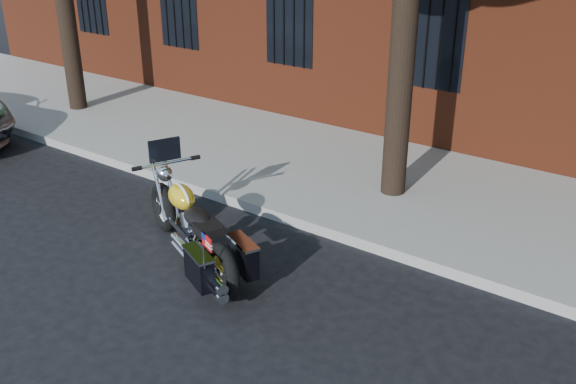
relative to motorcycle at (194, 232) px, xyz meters
The scene contains 4 objects.
ground 0.76m from the motorcycle, 27.33° to the left, with size 120.00×120.00×0.00m, color black.
curb 1.78m from the motorcycle, 72.23° to the left, with size 40.00×0.16×0.15m, color gray.
sidewalk 3.60m from the motorcycle, 81.47° to the left, with size 40.00×3.60×0.15m, color gray.
motorcycle is the anchor object (origin of this frame).
Camera 1 is at (4.45, -5.13, 4.04)m, focal length 40.00 mm.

